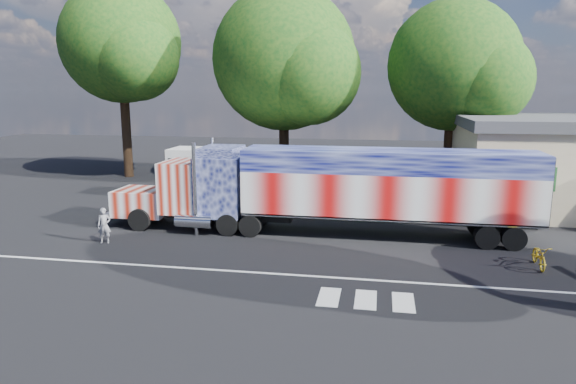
% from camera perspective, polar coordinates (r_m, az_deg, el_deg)
% --- Properties ---
extents(ground, '(100.00, 100.00, 0.00)m').
position_cam_1_polar(ground, '(22.18, -1.40, -6.32)').
color(ground, black).
extents(lane_markings, '(30.00, 2.67, 0.01)m').
position_cam_1_polar(lane_markings, '(18.39, 1.48, -10.10)').
color(lane_markings, silver).
rests_on(lane_markings, ground).
extents(semi_truck, '(20.35, 3.21, 4.34)m').
position_cam_1_polar(semi_truck, '(23.97, 4.98, 0.49)').
color(semi_truck, black).
rests_on(semi_truck, ground).
extents(coach_bus, '(10.89, 2.53, 3.17)m').
position_cam_1_polar(coach_bus, '(31.26, -3.38, 1.95)').
color(coach_bus, silver).
rests_on(coach_bus, ground).
extents(woman, '(0.67, 0.55, 1.59)m').
position_cam_1_polar(woman, '(24.22, -19.76, -3.52)').
color(woman, slate).
rests_on(woman, ground).
extents(bicycle, '(0.66, 1.75, 0.91)m').
position_cam_1_polar(bicycle, '(22.05, 26.14, -6.38)').
color(bicycle, gold).
rests_on(bicycle, ground).
extents(tree_nw_a, '(9.40, 8.95, 14.64)m').
position_cam_1_polar(tree_nw_a, '(41.79, -17.91, 15.42)').
color(tree_nw_a, black).
rests_on(tree_nw_a, ground).
extents(tree_n_mid, '(10.46, 9.96, 13.80)m').
position_cam_1_polar(tree_n_mid, '(36.96, -0.22, 14.49)').
color(tree_n_mid, black).
rests_on(tree_n_mid, ground).
extents(tree_ne_a, '(9.06, 8.63, 12.60)m').
position_cam_1_polar(tree_ne_a, '(36.44, 18.18, 13.16)').
color(tree_ne_a, black).
rests_on(tree_ne_a, ground).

